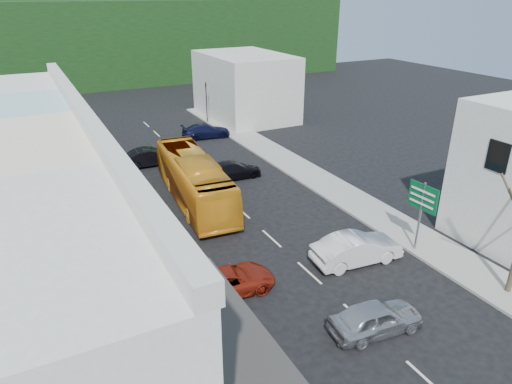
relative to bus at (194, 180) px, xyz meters
name	(u,v)px	position (x,y,z in m)	size (l,w,h in m)	color
ground	(309,273)	(2.15, -10.98, -1.55)	(120.00, 120.00, 0.00)	black
sidewalk_left	(120,222)	(-5.35, -0.98, -1.48)	(3.00, 52.00, 0.15)	gray
sidewalk_right	(319,180)	(9.65, -0.98, -1.48)	(3.00, 52.00, 0.15)	gray
shopfront_row	(22,215)	(-10.34, -5.98, 2.45)	(8.25, 30.00, 8.00)	beige
distant_block_left	(20,122)	(-9.85, 16.02, 1.45)	(8.00, 10.00, 6.00)	#B7B2A8
distant_block_right	(245,86)	(13.15, 19.02, 1.95)	(8.00, 12.00, 7.00)	#B7B2A8
hillside	(79,35)	(0.70, 54.11, 5.18)	(80.00, 26.00, 14.00)	black
bus	(194,180)	(0.00, 0.00, 0.00)	(2.50, 11.60, 3.10)	orange
car_silver	(376,318)	(2.19, -15.93, -0.85)	(1.80, 4.40, 1.40)	#B3B3B8
car_white	(356,250)	(4.93, -11.23, -0.85)	(1.80, 4.40, 1.40)	silver
car_red	(229,280)	(-2.18, -10.55, -0.85)	(1.90, 4.60, 1.40)	maroon
car_black_near	(232,170)	(4.02, 2.64, -0.85)	(1.84, 4.50, 1.40)	black
car_black_far	(150,157)	(-0.81, 8.30, -0.85)	(1.80, 4.40, 1.40)	black
car_navy_far	(206,131)	(6.15, 13.46, -0.85)	(1.84, 4.50, 1.40)	black
pedestrian_left	(147,257)	(-5.23, -7.23, -0.55)	(0.60, 0.40, 1.70)	black
direction_sign	(420,218)	(8.55, -11.88, 0.52)	(0.32, 1.87, 4.14)	#075327
traffic_signal	(207,103)	(8.29, 18.55, 0.67)	(0.64, 0.97, 4.44)	black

